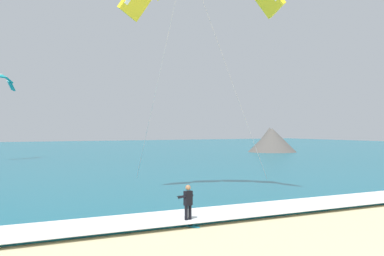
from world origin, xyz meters
name	(u,v)px	position (x,y,z in m)	size (l,w,h in m)	color
sea	(40,153)	(0.00, 70.45, 0.10)	(200.00, 120.00, 0.20)	#146075
surf_foam	(258,209)	(0.00, 11.45, 0.22)	(200.00, 3.03, 0.04)	white
surfboard	(188,225)	(-4.14, 10.58, 0.03)	(0.74, 1.46, 0.09)	#239EC6
kitesurfer	(188,203)	(-4.15, 10.60, 0.94)	(0.60, 0.59, 1.69)	black
headland_right	(271,140)	(33.20, 53.70, 2.04)	(8.18, 8.18, 4.15)	#56514C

